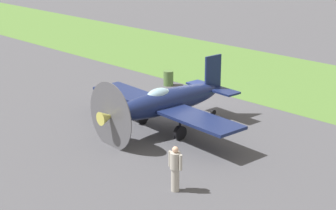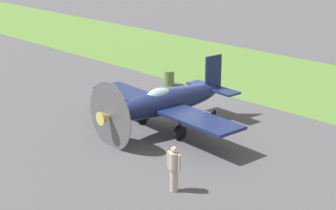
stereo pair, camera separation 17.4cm
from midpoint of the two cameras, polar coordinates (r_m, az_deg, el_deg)
ground_plane at (r=28.45m, az=1.47°, el=-0.65°), size 160.00×160.00×0.00m
grass_verge at (r=35.40m, az=11.95°, el=2.72°), size 120.00×11.00×0.01m
airplane_lead at (r=25.40m, az=-0.45°, el=0.31°), size 9.22×7.29×3.28m
ground_crew_chief at (r=19.66m, az=0.51°, el=-6.58°), size 0.63×0.38×1.73m
fuel_drum at (r=33.02m, az=-0.11°, el=2.83°), size 0.60×0.60×0.90m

